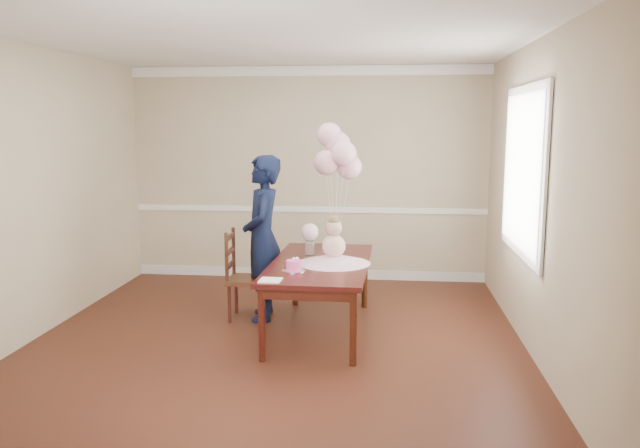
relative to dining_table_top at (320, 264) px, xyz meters
The scene contains 50 objects.
floor 0.86m from the dining_table_top, 131.59° to the right, with size 4.50×5.00×0.00m, color black.
ceiling 2.11m from the dining_table_top, 131.59° to the right, with size 4.50×5.00×0.02m, color white.
wall_back 2.23m from the dining_table_top, 100.02° to the left, with size 4.50×0.02×2.70m, color tan.
wall_front 3.02m from the dining_table_top, 97.20° to the right, with size 4.50×0.02×2.70m, color tan.
wall_left 2.74m from the dining_table_top, behind, with size 0.02×5.00×2.70m, color tan.
wall_right 2.05m from the dining_table_top, 12.44° to the right, with size 0.02×5.00×2.70m, color tan.
chair_rail_trim 2.12m from the dining_table_top, 100.07° to the left, with size 4.50×0.02×0.07m, color white.
crown_molding 2.88m from the dining_table_top, 100.07° to the left, with size 4.50×0.02×0.12m, color white.
baseboard_trim 2.19m from the dining_table_top, 100.07° to the left, with size 4.50×0.02×0.12m, color silver.
window_frame 2.06m from the dining_table_top, ahead, with size 0.02×1.66×1.56m, color silver.
window_blinds 2.05m from the dining_table_top, ahead, with size 0.01×1.50×1.40m, color silver.
dining_table_top is the anchor object (origin of this frame).
table_apron 0.07m from the dining_table_top, 90.00° to the left, with size 0.82×1.73×0.09m, color black.
table_leg_fl 0.98m from the dining_table_top, 115.88° to the right, with size 0.06×0.06×0.64m, color black.
table_leg_fr 0.98m from the dining_table_top, 66.80° to the right, with size 0.06×0.06×0.64m, color black.
table_leg_bl 0.98m from the dining_table_top, 113.20° to the left, with size 0.06×0.06×0.64m, color black.
table_leg_br 0.98m from the dining_table_top, 64.12° to the left, with size 0.06×0.06×0.64m, color black.
baby_skirt 0.16m from the dining_table_top, 19.77° to the right, with size 0.69×0.69×0.09m, color #DEA3C6.
baby_torso 0.24m from the dining_table_top, 19.77° to the right, with size 0.22×0.22×0.22m, color pink.
baby_head 0.39m from the dining_table_top, 19.77° to the right, with size 0.16×0.16×0.16m, color #D7A494.
baby_hair 0.44m from the dining_table_top, 19.77° to the right, with size 0.11×0.11×0.11m, color brown.
cake_platter 0.45m from the dining_table_top, 115.30° to the right, with size 0.20×0.20×0.01m, color silver.
birthday_cake 0.46m from the dining_table_top, 115.30° to the right, with size 0.14×0.14×0.09m, color #F54DA7.
cake_flower_a 0.47m from the dining_table_top, 115.30° to the right, with size 0.03×0.03×0.03m, color white.
cake_flower_b 0.44m from the dining_table_top, 112.91° to the right, with size 0.03×0.03×0.03m, color white.
rose_vase_near 0.32m from the dining_table_top, 115.23° to the left, with size 0.09×0.09×0.15m, color white.
roses_near 0.40m from the dining_table_top, 115.23° to the left, with size 0.17×0.17×0.17m, color beige.
napkin 0.84m from the dining_table_top, 113.72° to the right, with size 0.18×0.18×0.01m, color white.
balloon_weight 0.51m from the dining_table_top, 78.36° to the left, with size 0.04×0.04×0.02m, color silver.
balloon_a 1.06m from the dining_table_top, 88.66° to the left, with size 0.26×0.26×0.26m, color #E2A0B2.
balloon_b 1.14m from the dining_table_top, 66.86° to the left, with size 0.26×0.26×0.26m, color #FFB4CC.
balloon_c 1.27m from the dining_table_top, 78.20° to the left, with size 0.26×0.26×0.26m, color #DF9EB8.
balloon_d 1.35m from the dining_table_top, 86.95° to the left, with size 0.26×0.26×0.26m, color #F1ABC6.
balloon_e 1.08m from the dining_table_top, 67.02° to the left, with size 0.26×0.26×0.26m, color #FCB3C6.
balloon_ribbon_a 0.65m from the dining_table_top, 83.47° to the left, with size 0.00×0.00×0.77m, color white.
balloon_ribbon_b 0.68m from the dining_table_top, 72.72° to the left, with size 0.00×0.00×0.86m, color silver.
balloon_ribbon_c 0.75m from the dining_table_top, 78.27° to the left, with size 0.00×0.00×0.95m, color white.
balloon_ribbon_d 0.79m from the dining_table_top, 83.04° to the left, with size 0.00×0.00×1.04m, color silver.
balloon_ribbon_e 0.68m from the dining_table_top, 72.14° to the left, with size 0.00×0.00×0.72m, color white.
dining_chair_seat 0.87m from the dining_table_top, 157.61° to the left, with size 0.40×0.40×0.05m, color #3D1F10.
chair_leg_fl 1.05m from the dining_table_top, behind, with size 0.04×0.04×0.39m, color #37140F.
chair_leg_fr 0.78m from the dining_table_top, 165.20° to the left, with size 0.04×0.04×0.39m, color #36160E.
chair_leg_bl 1.15m from the dining_table_top, 153.11° to the left, with size 0.04×0.04×0.39m, color #3A130F.
chair_leg_br 0.91m from the dining_table_top, 141.71° to the left, with size 0.04×0.04×0.39m, color #3C2010.
chair_back_post_l 0.96m from the dining_table_top, behind, with size 0.04×0.04×0.51m, color #371B0F.
chair_back_post_r 1.07m from the dining_table_top, 153.57° to the left, with size 0.04×0.04×0.51m, color #39180F.
chair_slat_low 1.01m from the dining_table_top, 161.80° to the left, with size 0.03×0.36×0.05m, color #34110E.
chair_slat_mid 1.00m from the dining_table_top, 161.80° to the left, with size 0.03×0.36×0.05m, color #38140F.
chair_slat_top 1.02m from the dining_table_top, 161.80° to the left, with size 0.03×0.36×0.05m, color #3D2010.
woman 0.73m from the dining_table_top, 150.63° to the left, with size 0.61×0.41×1.67m, color black.
Camera 1 is at (0.97, -5.35, 1.98)m, focal length 35.00 mm.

